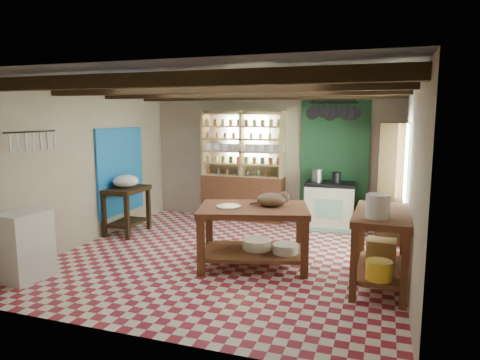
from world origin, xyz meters
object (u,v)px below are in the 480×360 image
(right_counter, at_px, (381,249))
(cat, at_px, (271,200))
(work_table, at_px, (253,236))
(stove, at_px, (330,206))
(prep_table, at_px, (127,210))
(white_cabinet, at_px, (24,246))

(right_counter, distance_m, cat, 1.59)
(work_table, xyz_separation_m, stove, (0.77, 2.39, 0.02))
(stove, height_order, prep_table, stove)
(work_table, distance_m, cat, 0.58)
(stove, bearing_deg, work_table, -109.83)
(cat, bearing_deg, prep_table, 139.77)
(prep_table, height_order, right_counter, right_counter)
(work_table, xyz_separation_m, right_counter, (1.72, -0.19, 0.05))
(right_counter, xyz_separation_m, cat, (-1.49, 0.30, 0.48))
(work_table, xyz_separation_m, prep_table, (-2.66, 0.88, -0.01))
(white_cabinet, xyz_separation_m, cat, (2.91, 1.56, 0.50))
(right_counter, bearing_deg, cat, 169.59)
(stove, bearing_deg, cat, -105.38)
(work_table, height_order, white_cabinet, white_cabinet)
(cat, bearing_deg, right_counter, -36.97)
(white_cabinet, height_order, right_counter, right_counter)
(white_cabinet, bearing_deg, prep_table, 94.36)
(work_table, relative_size, white_cabinet, 1.69)
(prep_table, relative_size, right_counter, 0.64)
(prep_table, distance_m, cat, 3.04)
(stove, distance_m, cat, 2.39)
(white_cabinet, bearing_deg, work_table, 33.11)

